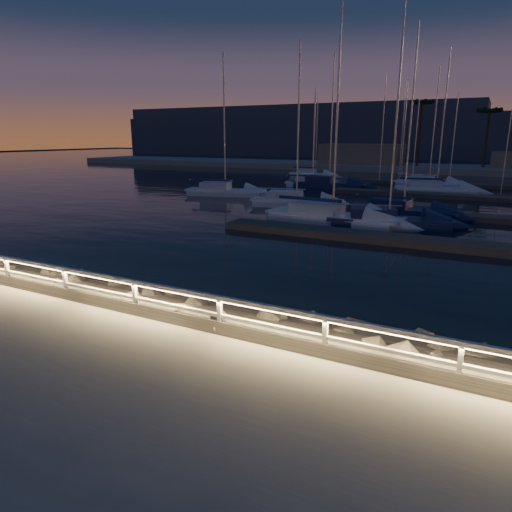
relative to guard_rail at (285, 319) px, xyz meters
The scene contains 19 objects.
ground 0.78m from the guard_rail, ahead, with size 400.00×400.00×0.00m, color #A7A397.
harbor_water 31.27m from the guard_rail, 89.87° to the left, with size 400.00×440.00×0.60m.
guard_rail is the anchor object (origin of this frame).
riprap 2.42m from the guard_rail, 133.81° to the left, with size 29.14×2.07×1.26m.
floating_docks 32.52m from the guard_rail, 89.88° to the left, with size 22.00×36.00×0.40m.
far_shore 74.05m from the guard_rail, 90.04° to the left, with size 160.00×14.00×5.20m.
palm_left 73.04m from the guard_rail, 96.29° to the left, with size 3.00×3.00×11.20m.
palm_center 73.47m from the guard_rail, 88.38° to the left, with size 3.00×3.00×9.70m.
distant_hills 135.56m from the guard_rail, 99.37° to the left, with size 230.00×37.50×18.00m.
sailboat_a 28.29m from the guard_rail, 112.51° to the left, with size 8.08×3.96×13.35m.
sailboat_b 20.63m from the guard_rail, 95.32° to the left, with size 8.37×4.60×13.76m.
sailboat_c 21.13m from the guard_rail, 105.72° to the left, with size 9.68×3.72×16.04m.
sailboat_e 35.95m from the guard_rail, 124.10° to the left, with size 8.33×4.22×13.75m.
sailboat_g 25.86m from the guard_rail, 94.25° to the left, with size 8.27×3.49×13.62m.
sailboat_i 44.44m from the guard_rail, 110.06° to the left, with size 6.83×3.54×11.27m.
sailboat_j 43.74m from the guard_rail, 107.61° to the left, with size 8.73×2.94×14.70m.
sailboat_k 48.82m from the guard_rail, 93.64° to the left, with size 8.27×3.57×13.59m.
sailboat_m 58.14m from the guard_rail, 110.25° to the left, with size 7.03×2.27×11.93m.
sailboat_n 41.63m from the guard_rail, 91.96° to the left, with size 8.68×3.65×14.35m.
Camera 1 is at (4.23, -9.77, 5.20)m, focal length 32.00 mm.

